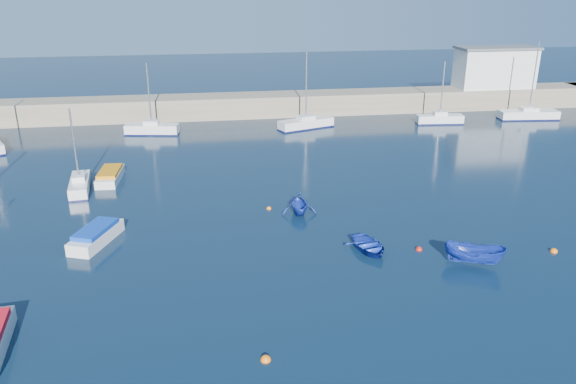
{
  "coord_description": "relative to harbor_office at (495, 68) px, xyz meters",
  "views": [
    {
      "loc": [
        -8.55,
        -23.47,
        16.07
      ],
      "look_at": [
        -2.59,
        14.16,
        1.6
      ],
      "focal_mm": 35.0,
      "sensor_mm": 36.0,
      "label": 1
    }
  ],
  "objects": [
    {
      "name": "ground",
      "position": [
        -30.0,
        -46.0,
        -5.1
      ],
      "size": [
        220.0,
        220.0,
        0.0
      ],
      "primitive_type": "plane",
      "color": "#0B1E32",
      "rests_on": "ground"
    },
    {
      "name": "sailboat_3",
      "position": [
        -48.53,
        -24.8,
        -4.56
      ],
      "size": [
        1.97,
        5.17,
        6.77
      ],
      "rotation": [
        0.0,
        0.0,
        0.11
      ],
      "color": "silver",
      "rests_on": "ground"
    },
    {
      "name": "harbor_office",
      "position": [
        0.0,
        0.0,
        0.0
      ],
      "size": [
        10.0,
        4.0,
        5.0
      ],
      "primitive_type": "cube",
      "color": "silver",
      "rests_on": "back_wall"
    },
    {
      "name": "back_wall",
      "position": [
        -30.0,
        0.0,
        -3.8
      ],
      "size": [
        96.0,
        4.5,
        2.6
      ],
      "primitive_type": "cube",
      "color": "gray",
      "rests_on": "ground"
    },
    {
      "name": "dinghy_left",
      "position": [
        -31.83,
        -32.14,
        -4.31
      ],
      "size": [
        2.64,
        3.04,
        1.57
      ],
      "primitive_type": "imported",
      "rotation": [
        0.0,
        0.0,
        -0.02
      ],
      "color": "#17309F",
      "rests_on": "ground"
    },
    {
      "name": "motorboat_2",
      "position": [
        -46.46,
        -22.55,
        -4.64
      ],
      "size": [
        1.93,
        4.8,
        0.97
      ],
      "rotation": [
        0.0,
        0.0,
        -0.06
      ],
      "color": "silver",
      "rests_on": "ground"
    },
    {
      "name": "sailboat_6",
      "position": [
        -26.66,
        -7.52,
        -4.51
      ],
      "size": [
        6.75,
        3.99,
        8.56
      ],
      "rotation": [
        0.0,
        0.0,
        1.93
      ],
      "color": "silver",
      "rests_on": "ground"
    },
    {
      "name": "dinghy_right",
      "position": [
        -22.84,
        -41.58,
        -4.41
      ],
      "size": [
        3.76,
        2.86,
        1.37
      ],
      "primitive_type": "imported",
      "rotation": [
        0.0,
        0.0,
        1.08
      ],
      "color": "#17309F",
      "rests_on": "ground"
    },
    {
      "name": "motorboat_1",
      "position": [
        -45.7,
        -34.92,
        -4.58
      ],
      "size": [
        3.13,
        4.79,
        1.11
      ],
      "rotation": [
        0.0,
        0.0,
        -0.38
      ],
      "color": "silver",
      "rests_on": "ground"
    },
    {
      "name": "buoy_3",
      "position": [
        -33.9,
        -30.97,
        -5.1
      ],
      "size": [
        0.38,
        0.38,
        0.38
      ],
      "primitive_type": "sphere",
      "color": "orange",
      "rests_on": "ground"
    },
    {
      "name": "sailboat_8",
      "position": [
        1.11,
        -7.34,
        -4.51
      ],
      "size": [
        7.28,
        2.69,
        9.25
      ],
      "rotation": [
        0.0,
        0.0,
        1.47
      ],
      "color": "silver",
      "rests_on": "ground"
    },
    {
      "name": "sailboat_7",
      "position": [
        -10.58,
        -7.84,
        -4.51
      ],
      "size": [
        5.56,
        2.04,
        7.3
      ],
      "rotation": [
        0.0,
        0.0,
        1.47
      ],
      "color": "silver",
      "rests_on": "ground"
    },
    {
      "name": "buoy_0",
      "position": [
        -36.27,
        -48.64,
        -5.1
      ],
      "size": [
        0.49,
        0.49,
        0.49
      ],
      "primitive_type": "sphere",
      "color": "orange",
      "rests_on": "ground"
    },
    {
      "name": "dinghy_center",
      "position": [
        -28.54,
        -38.83,
        -4.75
      ],
      "size": [
        3.03,
        3.78,
        0.7
      ],
      "primitive_type": "imported",
      "rotation": [
        0.0,
        0.0,
        0.21
      ],
      "color": "#17309F",
      "rests_on": "ground"
    },
    {
      "name": "buoy_2",
      "position": [
        -17.04,
        -40.78,
        -5.1
      ],
      "size": [
        0.47,
        0.47,
        0.47
      ],
      "primitive_type": "sphere",
      "color": "orange",
      "rests_on": "ground"
    },
    {
      "name": "buoy_1",
      "position": [
        -25.34,
        -39.21,
        -5.1
      ],
      "size": [
        0.43,
        0.43,
        0.43
      ],
      "primitive_type": "sphere",
      "color": "red",
      "rests_on": "ground"
    },
    {
      "name": "sailboat_5",
      "position": [
        -43.96,
        -7.48,
        -4.48
      ],
      "size": [
        5.99,
        2.6,
        7.77
      ],
      "rotation": [
        0.0,
        0.0,
        1.4
      ],
      "color": "silver",
      "rests_on": "ground"
    }
  ]
}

